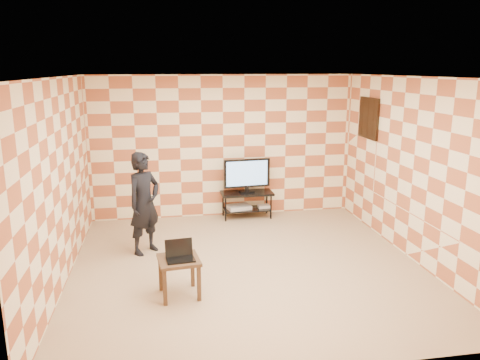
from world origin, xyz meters
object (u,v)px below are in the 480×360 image
tv (247,174)px  person (144,203)px  side_table (179,265)px  tv_stand (247,199)px

tv → person: bearing=-142.1°
tv → side_table: tv is taller
tv → tv_stand: bearing=85.3°
tv_stand → side_table: same height
tv_stand → tv: size_ratio=1.11×
side_table → person: size_ratio=0.35×
tv → person: size_ratio=0.56×
tv → person: (-1.87, -1.46, -0.06)m
tv → person: 2.37m
tv_stand → person: size_ratio=0.62×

